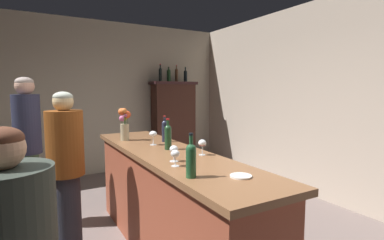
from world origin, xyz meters
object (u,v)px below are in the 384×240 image
Objects in this scene: wine_glass_rear at (174,150)px; wine_glass_spare at (202,144)px; wine_bottle_rose at (165,130)px; wine_glass_front at (175,154)px; cheese_plate at (241,176)px; display_bottle_left at (160,74)px; wine_bottle_malbec at (168,136)px; patron_tall at (28,143)px; display_bottle_center at (177,74)px; wine_glass_mid at (153,134)px; display_cabinet at (174,123)px; display_bottle_midright at (185,75)px; bar_counter at (169,203)px; patron_by_cabinet at (66,168)px; flower_arrangement at (124,123)px; display_bottle_midleft at (169,75)px; wine_bottle_chardonnay at (191,159)px.

wine_glass_rear is 0.95× the size of wine_glass_spare.
wine_glass_front is at bearing -110.19° from wine_bottle_rose.
display_bottle_left is (1.17, 4.02, 0.91)m from cheese_plate.
wine_bottle_malbec is 1.78m from patron_tall.
wine_glass_rear is 3.92m from display_bottle_center.
display_bottle_center is at bearing 58.63° from wine_glass_mid.
display_cabinet is 1.04m from display_bottle_midright.
bar_counter is 1.04m from patron_by_cabinet.
wine_glass_rear is (-0.32, -0.89, -0.04)m from wine_bottle_rose.
wine_glass_front is at bearing -101.63° from wine_glass_mid.
display_bottle_center is (1.61, 3.02, 1.42)m from bar_counter.
wine_bottle_malbec reaches higher than bar_counter.
cheese_plate is 0.48× the size of display_bottle_midright.
wine_bottle_malbec is at bearing 113.09° from wine_glass_spare.
display_bottle_left is (1.42, 2.21, 0.71)m from flower_arrangement.
display_bottle_midleft is 0.96× the size of display_bottle_midright.
wine_bottle_malbec is (0.04, 0.08, 0.65)m from bar_counter.
wine_bottle_chardonnay is at bearing -101.85° from wine_glass_rear.
display_bottle_center is at bearing 60.58° from wine_bottle_rose.
patron_tall is (-2.71, -1.64, 0.07)m from display_cabinet.
display_bottle_midright reaches higher than display_bottle_midleft.
patron_tall is at bearing 140.44° from patron_by_cabinet.
wine_glass_front is at bearing -109.35° from bar_counter.
wine_glass_mid reaches higher than bar_counter.
display_bottle_midleft is (-0.10, 0.00, 1.00)m from display_cabinet.
flower_arrangement reaches higher than wine_glass_spare.
wine_bottle_chardonnay is 0.96× the size of display_bottle_midright.
wine_glass_spare is at bearing -73.52° from wine_glass_mid.
wine_bottle_rose is (0.42, 1.35, 0.00)m from wine_bottle_chardonnay.
wine_bottle_rose is at bearing 68.92° from bar_counter.
display_bottle_left reaches higher than cheese_plate.
display_cabinet is 12.03× the size of cheese_plate.
display_cabinet reaches higher than patron_tall.
wine_glass_rear is 0.34m from wine_glass_spare.
display_bottle_midright reaches higher than wine_bottle_rose.
display_bottle_midleft is (1.24, 2.52, 0.77)m from wine_bottle_rose.
wine_bottle_chardonnay is at bearing -91.55° from flower_arrangement.
wine_bottle_chardonnay is 2.03× the size of cheese_plate.
wine_bottle_chardonnay is 1.01× the size of display_bottle_midleft.
wine_bottle_chardonnay reaches higher than cheese_plate.
display_bottle_midleft is at bearing 64.61° from bar_counter.
display_bottle_left is at bearing 95.32° from patron_tall.
wine_bottle_malbec is at bearing -73.51° from flower_arrangement.
patron_by_cabinet is at bearing -177.64° from wine_bottle_rose.
wine_glass_front is 4.16m from display_bottle_midright.
display_bottle_center is at bearing 62.94° from wine_glass_rear.
display_cabinet is 13.31× the size of wine_glass_rear.
patron_tall reaches higher than patron_by_cabinet.
patron_by_cabinet is at bearing 116.14° from wine_bottle_chardonnay.
wine_glass_front is 0.55m from cheese_plate.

